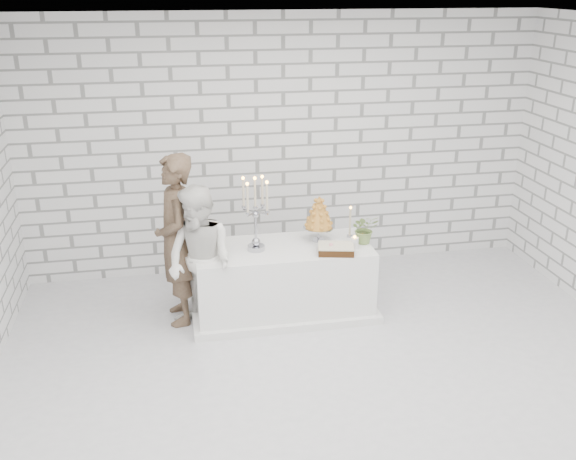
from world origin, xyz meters
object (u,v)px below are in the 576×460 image
at_px(bride, 200,262).
at_px(croquembouche, 319,218).
at_px(groom, 177,240).
at_px(candelabra, 255,214).
at_px(cake_table, 283,280).

distance_m(bride, croquembouche, 1.32).
xyz_separation_m(groom, croquembouche, (1.46, 0.03, 0.12)).
bearing_deg(candelabra, bride, -160.32).
relative_size(groom, bride, 1.17).
distance_m(cake_table, groom, 1.18).
relative_size(groom, candelabra, 2.28).
height_order(cake_table, bride, bride).
bearing_deg(groom, candelabra, 77.90).
distance_m(groom, bride, 0.39).
bearing_deg(croquembouche, groom, -178.63).
bearing_deg(cake_table, candelabra, -174.60).
bearing_deg(croquembouche, bride, -165.17).
distance_m(cake_table, candelabra, 0.81).
xyz_separation_m(cake_table, groom, (-1.07, 0.06, 0.51)).
height_order(cake_table, groom, groom).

